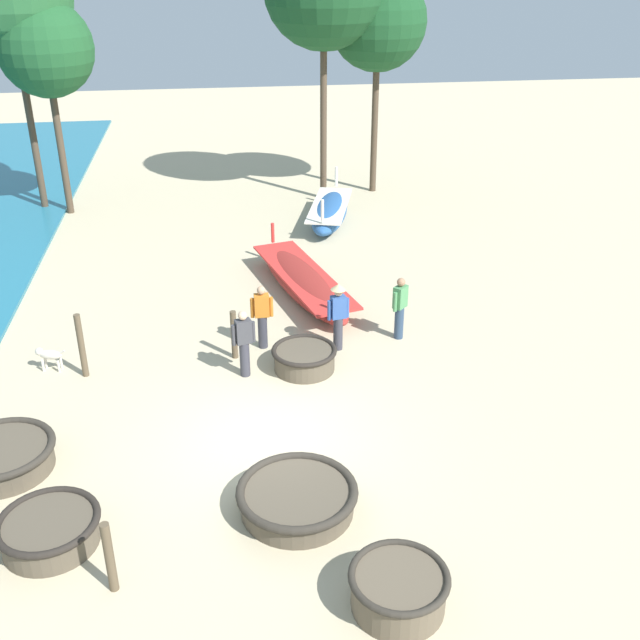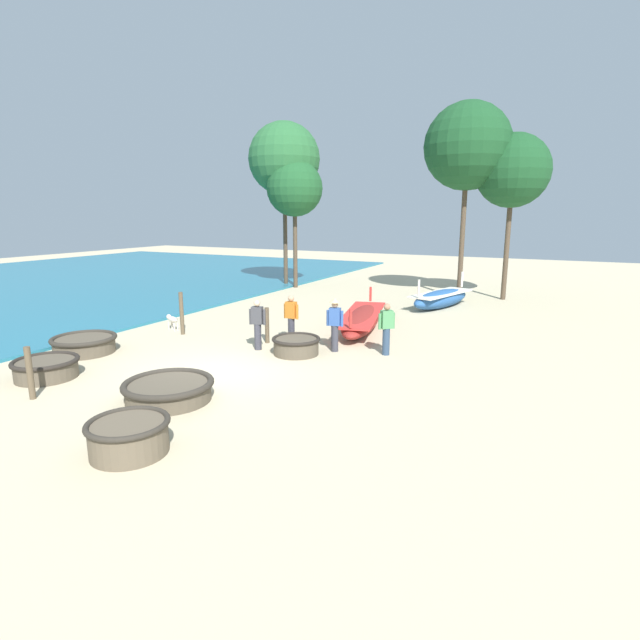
% 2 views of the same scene
% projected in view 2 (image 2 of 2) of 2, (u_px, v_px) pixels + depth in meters
% --- Properties ---
extents(ground_plane, '(80.00, 80.00, 0.00)m').
position_uv_depth(ground_plane, '(215.00, 373.00, 13.27)').
color(ground_plane, '#C6B793').
extents(coracle_front_left, '(1.63, 1.63, 0.52)m').
position_uv_depth(coracle_front_left, '(46.00, 368.00, 12.84)').
color(coracle_front_left, brown).
rests_on(coracle_front_left, ground).
extents(coracle_nearest, '(1.46, 1.46, 0.53)m').
position_uv_depth(coracle_nearest, '(296.00, 345.00, 15.02)').
color(coracle_nearest, brown).
rests_on(coracle_nearest, ground).
extents(coracle_upturned, '(1.46, 1.46, 0.62)m').
position_uv_depth(coracle_upturned, '(129.00, 435.00, 8.79)').
color(coracle_upturned, brown).
rests_on(coracle_upturned, ground).
extents(coracle_tilted, '(2.05, 2.05, 0.48)m').
position_uv_depth(coracle_tilted, '(169.00, 390.00, 11.29)').
color(coracle_tilted, brown).
rests_on(coracle_tilted, ground).
extents(coracle_front_right, '(1.91, 1.91, 0.53)m').
position_uv_depth(coracle_front_right, '(84.00, 344.00, 15.17)').
color(coracle_front_right, brown).
rests_on(coracle_front_right, ground).
extents(long_boat_white_hull, '(2.21, 4.35, 1.45)m').
position_uv_depth(long_boat_white_hull, '(441.00, 298.00, 22.47)').
color(long_boat_white_hull, '#285693').
rests_on(long_boat_white_hull, ground).
extents(long_boat_red_hull, '(2.47, 5.59, 1.20)m').
position_uv_depth(long_boat_red_hull, '(362.00, 319.00, 18.33)').
color(long_boat_red_hull, maroon).
rests_on(long_boat_red_hull, ground).
extents(fisherman_by_coracle, '(0.52, 0.36, 1.67)m').
position_uv_depth(fisherman_by_coracle, '(335.00, 321.00, 15.20)').
color(fisherman_by_coracle, '#383842').
rests_on(fisherman_by_coracle, ground).
extents(fisherman_crouching, '(0.41, 0.40, 1.57)m').
position_uv_depth(fisherman_crouching, '(386.00, 328.00, 14.84)').
color(fisherman_crouching, '#2D425B').
rests_on(fisherman_crouching, ground).
extents(fisherman_with_hat, '(0.53, 0.22, 1.57)m').
position_uv_depth(fisherman_with_hat, '(291.00, 318.00, 16.29)').
color(fisherman_with_hat, '#383842').
rests_on(fisherman_with_hat, ground).
extents(fisherman_standing_right, '(0.52, 0.30, 1.57)m').
position_uv_depth(fisherman_standing_right, '(258.00, 323.00, 15.42)').
color(fisherman_standing_right, '#383842').
rests_on(fisherman_standing_right, ground).
extents(dog, '(0.67, 0.32, 0.55)m').
position_uv_depth(dog, '(172.00, 320.00, 18.16)').
color(dog, beige).
rests_on(dog, ground).
extents(mooring_post_mid_beach, '(0.14, 0.14, 1.24)m').
position_uv_depth(mooring_post_mid_beach, '(30.00, 373.00, 11.33)').
color(mooring_post_mid_beach, brown).
rests_on(mooring_post_mid_beach, ground).
extents(mooring_post_inland, '(0.14, 0.14, 1.18)m').
position_uv_depth(mooring_post_inland, '(267.00, 325.00, 16.29)').
color(mooring_post_inland, brown).
rests_on(mooring_post_inland, ground).
extents(mooring_post_shoreline, '(0.14, 0.14, 1.50)m').
position_uv_depth(mooring_post_shoreline, '(182.00, 313.00, 17.40)').
color(mooring_post_shoreline, brown).
rests_on(mooring_post_shoreline, ground).
extents(tree_tall_back, '(3.45, 3.45, 7.86)m').
position_uv_depth(tree_tall_back, '(513.00, 171.00, 23.38)').
color(tree_tall_back, '#4C3D2D').
rests_on(tree_tall_back, ground).
extents(tree_leftmost, '(4.04, 4.04, 9.20)m').
position_uv_depth(tree_leftmost, '(284.00, 159.00, 28.06)').
color(tree_leftmost, '#4C3D2D').
rests_on(tree_leftmost, ground).
extents(tree_left_mid, '(4.08, 4.08, 9.30)m').
position_uv_depth(tree_left_mid, '(468.00, 147.00, 23.47)').
color(tree_left_mid, '#4C3D2D').
rests_on(tree_left_mid, ground).
extents(tree_right_mid, '(3.11, 3.11, 7.08)m').
position_uv_depth(tree_right_mid, '(295.00, 189.00, 27.49)').
color(tree_right_mid, '#4C3D2D').
rests_on(tree_right_mid, ground).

